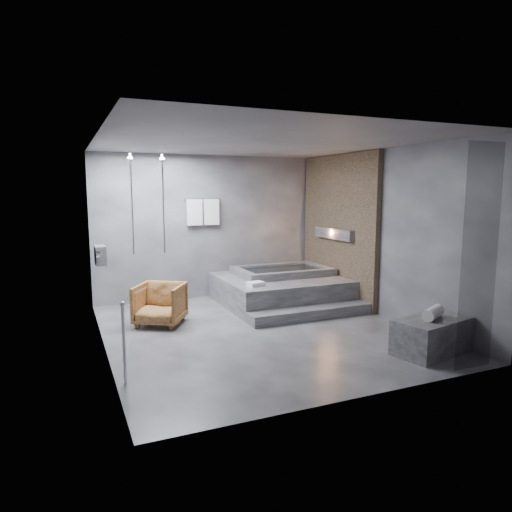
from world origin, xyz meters
name	(u,v)px	position (x,y,z in m)	size (l,w,h in m)	color
room	(277,215)	(0.40, 0.24, 1.73)	(5.00, 5.04, 2.82)	#313134
tub_deck	(280,290)	(1.05, 1.45, 0.25)	(2.20, 2.00, 0.50)	#37373A
tub_step	(311,313)	(1.05, 0.27, 0.09)	(2.20, 0.36, 0.18)	#37373A
concrete_bench	(432,336)	(1.67, -1.78, 0.23)	(1.03, 0.57, 0.46)	#2F2E31
driftwood_chair	(160,304)	(-1.33, 0.92, 0.33)	(0.71, 0.73, 0.66)	#4F2D13
rolled_towel	(433,313)	(1.67, -1.79, 0.54)	(0.15, 0.15, 0.43)	white
deck_towel	(256,284)	(0.29, 0.86, 0.54)	(0.27, 0.20, 0.07)	silver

